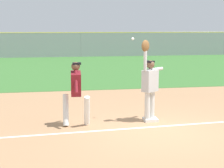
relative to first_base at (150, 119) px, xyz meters
name	(u,v)px	position (x,y,z in m)	size (l,w,h in m)	color
ground_plane	(159,130)	(-0.05, -0.95, -0.04)	(72.26, 72.26, 0.00)	tan
outfield_grass	(92,67)	(-0.05, 13.53, -0.04)	(53.94, 16.80, 0.01)	#3D7533
first_base	(150,119)	(0.00, 0.00, 0.00)	(0.38, 0.38, 0.08)	white
fielder	(150,82)	(-0.05, -0.03, 1.08)	(0.79, 0.61, 2.28)	silver
runner	(76,89)	(-2.10, -0.15, 0.96)	(0.72, 0.84, 1.72)	white
baseball	(133,39)	(-0.49, 0.20, 2.26)	(0.07, 0.07, 0.07)	white
outfield_fence	(81,45)	(-0.05, 21.93, 1.03)	(54.02, 0.08, 2.15)	#93999E
parked_car_red	(5,48)	(-6.84, 24.75, 0.63)	(4.50, 2.31, 1.25)	#B21E1E
parked_car_green	(75,47)	(-0.43, 25.01, 0.63)	(4.48, 2.28, 1.25)	#1E6B33
parked_car_silver	(131,47)	(5.10, 24.91, 0.63)	(4.50, 2.32, 1.25)	#B7B7BC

